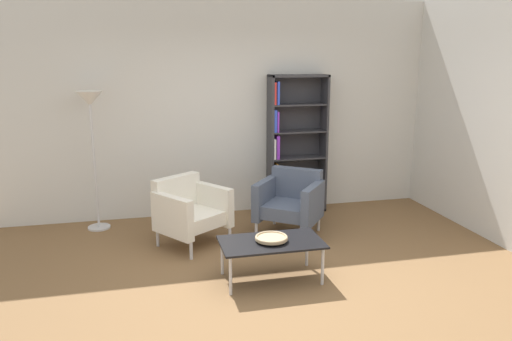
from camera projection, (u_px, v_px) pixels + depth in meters
ground_plane at (277, 286)px, 4.82m from camera, size 8.32×8.32×0.00m
plaster_back_panel at (229, 108)px, 6.82m from camera, size 6.40×0.12×2.90m
plaster_right_partition at (505, 119)px, 5.70m from camera, size 0.12×5.20×2.90m
bookshelf_tall at (293, 144)px, 6.93m from camera, size 0.80×0.30×1.90m
coffee_table_low at (271, 244)px, 4.88m from camera, size 1.00×0.56×0.40m
decorative_bowl at (271, 238)px, 4.87m from camera, size 0.32×0.32×0.05m
armchair_corner_red at (189, 210)px, 5.79m from camera, size 0.95×0.93×0.78m
armchair_near_window at (290, 201)px, 6.14m from camera, size 0.95×0.94×0.78m
floor_lamp_torchiere at (91, 115)px, 6.07m from camera, size 0.32×0.32×1.74m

